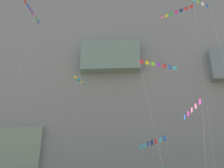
# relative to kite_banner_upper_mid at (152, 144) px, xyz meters

# --- Properties ---
(cliff_face) EXTENTS (180.00, 33.40, 63.09)m
(cliff_face) POSITION_rel_kite_banner_upper_mid_xyz_m (-6.38, 37.17, 22.60)
(cliff_face) COLOR gray
(cliff_face) RESTS_ON ground
(kite_banner_upper_mid) EXTENTS (2.94, 5.53, 9.40)m
(kite_banner_upper_mid) POSITION_rel_kite_banner_upper_mid_xyz_m (0.00, 0.00, 0.00)
(kite_banner_upper_mid) COLOR black
(kite_banner_upper_mid) RESTS_ON ground
(kite_windsock_upper_right) EXTENTS (2.10, 6.72, 23.00)m
(kite_windsock_upper_right) POSITION_rel_kite_banner_upper_mid_xyz_m (-11.51, 9.26, 13.52)
(kite_windsock_upper_right) COLOR yellow
(kite_windsock_upper_right) RESTS_ON ground
(kite_banner_upper_left) EXTENTS (5.32, 4.99, 18.83)m
(kite_banner_upper_left) POSITION_rel_kite_banner_upper_mid_xyz_m (1.16, -2.77, 9.05)
(kite_banner_upper_left) COLOR black
(kite_banner_upper_left) RESTS_ON ground
(kite_banner_mid_right) EXTENTS (5.34, 2.83, 31.78)m
(kite_banner_mid_right) POSITION_rel_kite_banner_upper_mid_xyz_m (8.61, 0.02, 21.27)
(kite_banner_mid_right) COLOR black
(kite_banner_mid_right) RESTS_ON ground
(kite_banner_mid_left) EXTENTS (5.35, 5.13, 32.24)m
(kite_banner_mid_left) POSITION_rel_kite_banner_upper_mid_xyz_m (5.93, 2.85, 22.07)
(kite_banner_mid_left) COLOR black
(kite_banner_mid_left) RESTS_ON ground
(kite_banner_far_right) EXTENTS (0.66, 6.25, 11.77)m
(kite_banner_far_right) POSITION_rel_kite_banner_upper_mid_xyz_m (3.93, -5.23, 2.23)
(kite_banner_far_right) COLOR black
(kite_banner_far_right) RESTS_ON ground
(kite_delta_low_center) EXTENTS (2.86, 3.36, 7.78)m
(kite_delta_low_center) POSITION_rel_kite_banner_upper_mid_xyz_m (2.62, 8.50, -1.53)
(kite_delta_low_center) COLOR red
(kite_delta_low_center) RESTS_ON ground
(kite_banner_front_field) EXTENTS (3.04, 7.38, 32.67)m
(kite_banner_front_field) POSITION_rel_kite_banner_upper_mid_xyz_m (-19.02, 2.26, 22.37)
(kite_banner_front_field) COLOR black
(kite_banner_front_field) RESTS_ON ground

